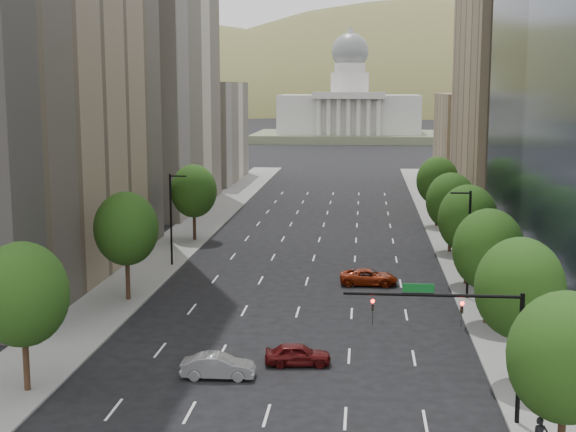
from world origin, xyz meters
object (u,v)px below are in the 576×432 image
(traffic_signal, at_px, (472,327))
(car_maroon, at_px, (298,354))
(car_red_far, at_px, (369,277))
(capitol, at_px, (349,114))
(car_silver, at_px, (218,366))

(traffic_signal, height_order, car_maroon, traffic_signal)
(car_maroon, relative_size, car_red_far, 0.82)
(capitol, xyz_separation_m, car_red_far, (5.50, -190.47, -7.87))
(car_red_far, bearing_deg, car_maroon, 167.15)
(car_maroon, bearing_deg, capitol, -6.14)
(traffic_signal, height_order, car_silver, traffic_signal)
(capitol, bearing_deg, car_red_far, -88.35)
(car_silver, height_order, car_red_far, car_silver)
(car_maroon, height_order, car_silver, car_silver)
(traffic_signal, bearing_deg, capitol, 92.74)
(capitol, distance_m, car_silver, 214.57)
(traffic_signal, xyz_separation_m, car_maroon, (-9.53, 8.00, -4.47))
(traffic_signal, relative_size, car_red_far, 1.80)
(capitol, relative_size, car_silver, 13.55)
(traffic_signal, height_order, car_red_far, traffic_signal)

